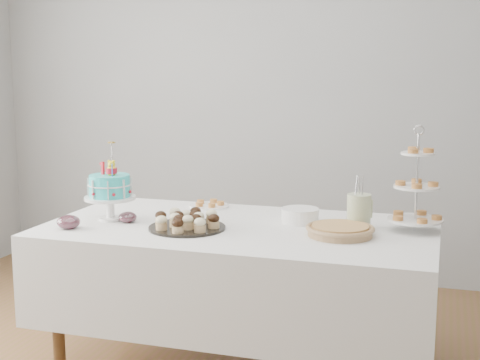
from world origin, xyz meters
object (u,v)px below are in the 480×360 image
(birthday_cake, at_px, (110,199))
(jam_bowl_a, at_px, (69,222))
(tiered_stand, at_px, (417,187))
(plate_stack, at_px, (300,215))
(jam_bowl_b, at_px, (128,217))
(table, at_px, (239,270))
(pastry_plate, at_px, (209,204))
(utensil_pitcher, at_px, (359,210))
(pie, at_px, (340,230))
(cupcake_tray, at_px, (187,221))

(birthday_cake, height_order, jam_bowl_a, birthday_cake)
(tiered_stand, bearing_deg, birthday_cake, -171.78)
(plate_stack, distance_m, jam_bowl_b, 0.88)
(birthday_cake, bearing_deg, table, 27.42)
(pastry_plate, height_order, utensil_pitcher, utensil_pitcher)
(jam_bowl_b, distance_m, utensil_pitcher, 1.16)
(jam_bowl_b, bearing_deg, pie, 2.30)
(table, xyz_separation_m, cupcake_tray, (-0.22, -0.13, 0.27))
(pie, bearing_deg, birthday_cake, -179.08)
(birthday_cake, relative_size, tiered_stand, 0.79)
(pie, height_order, jam_bowl_a, jam_bowl_a)
(cupcake_tray, relative_size, pie, 1.17)
(tiered_stand, xyz_separation_m, jam_bowl_b, (-1.40, -0.24, -0.19))
(pastry_plate, relative_size, jam_bowl_a, 1.96)
(cupcake_tray, relative_size, pastry_plate, 1.69)
(birthday_cake, xyz_separation_m, plate_stack, (0.95, 0.23, -0.07))
(tiered_stand, relative_size, pastry_plate, 2.29)
(cupcake_tray, relative_size, jam_bowl_b, 4.03)
(utensil_pitcher, bearing_deg, plate_stack, 158.45)
(jam_bowl_a, relative_size, jam_bowl_b, 1.22)
(table, distance_m, pie, 0.57)
(table, height_order, birthday_cake, birthday_cake)
(pie, height_order, jam_bowl_b, jam_bowl_b)
(birthday_cake, relative_size, pastry_plate, 1.80)
(jam_bowl_a, bearing_deg, tiered_stand, 15.50)
(plate_stack, distance_m, utensil_pitcher, 0.31)
(pastry_plate, xyz_separation_m, utensil_pitcher, (0.87, -0.27, 0.08))
(tiered_stand, distance_m, jam_bowl_b, 1.44)
(table, relative_size, plate_stack, 10.07)
(jam_bowl_b, bearing_deg, cupcake_tray, -6.78)
(plate_stack, xyz_separation_m, jam_bowl_b, (-0.84, -0.26, -0.01))
(tiered_stand, xyz_separation_m, jam_bowl_a, (-1.62, -0.45, -0.18))
(pie, height_order, tiered_stand, tiered_stand)
(plate_stack, bearing_deg, jam_bowl_b, -163.07)
(cupcake_tray, bearing_deg, tiered_stand, 14.90)
(utensil_pitcher, bearing_deg, pastry_plate, 149.00)
(table, xyz_separation_m, pie, (0.51, -0.05, 0.26))
(jam_bowl_a, distance_m, jam_bowl_b, 0.30)
(table, xyz_separation_m, tiered_stand, (0.84, 0.15, 0.44))
(cupcake_tray, distance_m, jam_bowl_a, 0.58)
(table, height_order, jam_bowl_a, jam_bowl_a)
(utensil_pitcher, bearing_deg, jam_bowl_a, -176.50)
(pastry_plate, bearing_deg, plate_stack, -21.86)
(cupcake_tray, distance_m, tiered_stand, 1.11)
(cupcake_tray, xyz_separation_m, pastry_plate, (-0.08, 0.53, -0.03))
(birthday_cake, relative_size, cupcake_tray, 1.07)
(table, relative_size, pastry_plate, 8.60)
(birthday_cake, height_order, plate_stack, birthday_cake)
(jam_bowl_b, bearing_deg, birthday_cake, 167.55)
(tiered_stand, distance_m, utensil_pitcher, 0.29)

